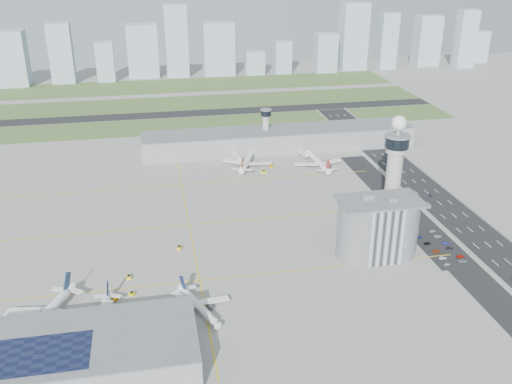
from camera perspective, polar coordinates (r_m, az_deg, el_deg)
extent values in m
plane|color=#A09D95|center=(307.29, 1.24, -5.14)|extent=(1000.00, 1000.00, 0.00)
cube|color=#405D2C|center=(511.38, -6.30, 6.70)|extent=(480.00, 50.00, 0.08)
cube|color=#4C6C33|center=(583.38, -6.97, 8.80)|extent=(480.00, 60.00, 0.08)
cube|color=#4C6C33|center=(660.93, -7.53, 10.53)|extent=(480.00, 70.00, 0.08)
cube|color=black|center=(546.79, -6.65, 7.80)|extent=(480.00, 22.00, 0.10)
cube|color=black|center=(347.70, 20.14, -3.09)|extent=(28.00, 500.00, 0.10)
cube|color=#9E9E99|center=(340.73, 18.12, -3.24)|extent=(0.60, 500.00, 1.20)
cube|color=#9E9E99|center=(354.63, 22.11, -2.77)|extent=(0.60, 500.00, 1.20)
cube|color=black|center=(328.22, 17.22, -4.29)|extent=(18.00, 260.00, 0.08)
cube|color=black|center=(318.14, 17.87, -5.31)|extent=(20.00, 44.00, 0.10)
cube|color=yellow|center=(276.65, -5.65, -8.82)|extent=(260.00, 0.60, 0.01)
cube|color=yellow|center=(328.78, -6.70, -3.27)|extent=(260.00, 0.60, 0.01)
cube|color=yellow|center=(383.23, -7.45, 0.73)|extent=(260.00, 0.60, 0.01)
cube|color=yellow|center=(328.78, -6.70, -3.27)|extent=(0.60, 260.00, 0.01)
cylinder|color=#ADAAA5|center=(325.05, 13.49, 0.54)|extent=(8.40, 8.40, 48.00)
cylinder|color=#ADAAA5|center=(317.30, 13.86, 4.20)|extent=(11.00, 11.00, 4.00)
cylinder|color=black|center=(316.04, 13.93, 4.88)|extent=(13.00, 13.00, 6.00)
cylinder|color=slate|center=(314.97, 13.99, 5.49)|extent=(14.00, 14.00, 1.00)
cylinder|color=#ADAAA5|center=(314.23, 14.04, 5.92)|extent=(1.60, 1.60, 5.00)
sphere|color=white|center=(312.94, 14.12, 6.70)|extent=(8.00, 8.00, 8.00)
cylinder|color=#ADAAA5|center=(443.00, 0.99, 6.05)|extent=(5.00, 5.00, 28.00)
cylinder|color=black|center=(438.70, 1.00, 7.92)|extent=(8.00, 8.00, 4.00)
cylinder|color=slate|center=(438.02, 1.01, 8.23)|extent=(8.60, 8.60, 0.80)
cube|color=#B2B2B7|center=(296.34, 12.08, -3.58)|extent=(18.00, 24.00, 30.00)
cylinder|color=#B2B2B7|center=(293.13, 10.45, -3.75)|extent=(24.00, 24.00, 30.00)
cylinder|color=#B2B2B7|center=(299.79, 13.67, -3.41)|extent=(24.00, 24.00, 30.00)
cube|color=slate|center=(289.76, 12.33, -0.87)|extent=(42.00, 24.00, 0.80)
cube|color=slate|center=(289.42, 11.04, -0.44)|extent=(6.00, 5.00, 3.00)
cube|color=slate|center=(289.51, 13.42, -0.71)|extent=(5.00, 4.00, 2.40)
cube|color=gray|center=(445.24, 2.30, 5.25)|extent=(210.00, 32.00, 15.00)
cube|color=slate|center=(442.81, 2.32, 6.22)|extent=(210.00, 32.00, 0.80)
cube|color=gray|center=(232.10, -16.66, -15.25)|extent=(84.00, 42.00, 12.00)
cube|color=slate|center=(228.24, -16.85, -13.99)|extent=(84.00, 42.00, 0.80)
cube|color=black|center=(226.15, -21.40, -14.96)|extent=(40.00, 22.00, 0.20)
imported|color=silver|center=(302.56, 18.58, -6.87)|extent=(3.53, 1.66, 1.17)
imported|color=#A6A7AA|center=(307.56, 18.18, -6.28)|extent=(4.03, 1.60, 1.30)
imported|color=#AB3A12|center=(313.01, 17.58, -5.66)|extent=(4.53, 2.51, 1.20)
imported|color=black|center=(319.43, 16.76, -4.93)|extent=(3.97, 2.05, 1.10)
imported|color=navy|center=(324.50, 16.02, -4.37)|extent=(3.56, 1.89, 1.15)
imported|color=silver|center=(330.45, 15.66, -3.79)|extent=(3.79, 1.80, 1.20)
imported|color=gray|center=(308.09, 19.99, -6.49)|extent=(5.03, 2.95, 1.31)
imported|color=#B41B09|center=(311.97, 19.79, -6.07)|extent=(4.76, 2.51, 1.31)
imported|color=black|center=(318.27, 18.78, -5.31)|extent=(3.72, 1.63, 1.25)
imported|color=navy|center=(322.65, 18.45, -4.85)|extent=(3.88, 1.58, 1.25)
imported|color=#B6B4BC|center=(328.41, 17.72, -4.23)|extent=(4.50, 2.21, 1.23)
imported|color=#99A7B0|center=(333.18, 17.21, -3.75)|extent=(4.25, 2.28, 1.17)
imported|color=black|center=(379.11, 17.05, -0.33)|extent=(1.65, 3.53, 1.12)
imported|color=navy|center=(448.03, 13.52, 3.77)|extent=(2.53, 4.37, 1.15)
imported|color=gray|center=(497.53, 9.21, 6.12)|extent=(1.58, 3.75, 1.27)
cube|color=#9EADC1|center=(703.89, -23.37, 12.15)|extent=(35.81, 28.65, 60.36)
cube|color=#9EADC1|center=(698.41, -18.90, 12.99)|extent=(25.49, 20.39, 66.89)
cube|color=#9EADC1|center=(693.87, -14.84, 12.49)|extent=(20.04, 16.03, 45.20)
cube|color=#9EADC1|center=(709.72, -11.26, 13.71)|extent=(35.76, 28.61, 61.22)
cube|color=#9EADC1|center=(703.74, -7.97, 14.76)|extent=(26.33, 21.06, 83.39)
cube|color=#9EADC1|center=(710.59, -3.80, 14.14)|extent=(36.96, 29.57, 62.11)
cube|color=#9EADC1|center=(711.85, -0.15, 12.80)|extent=(23.01, 18.41, 27.75)
cube|color=#9EADC1|center=(717.76, 2.67, 13.32)|extent=(20.22, 16.18, 38.97)
cube|color=#9EADC1|center=(729.48, 6.96, 13.66)|extent=(26.14, 20.92, 46.89)
cube|color=#9EADC1|center=(750.62, 9.69, 15.12)|extent=(32.26, 25.81, 81.20)
cube|color=#9EADC1|center=(761.35, 13.01, 14.50)|extent=(21.59, 17.28, 68.75)
cube|color=#9EADC1|center=(794.66, 16.70, 14.30)|extent=(30.25, 24.20, 63.40)
cube|color=#9EADC1|center=(797.59, 20.19, 14.19)|extent=(23.04, 18.43, 71.56)
cube|color=#9EADC1|center=(841.71, 21.31, 13.40)|extent=(22.64, 18.11, 41.06)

